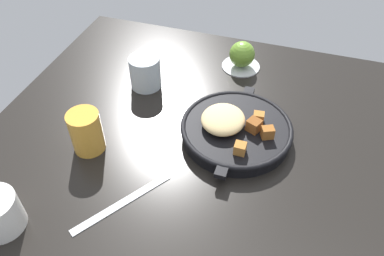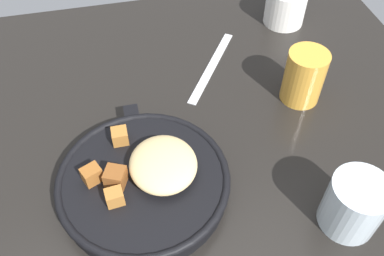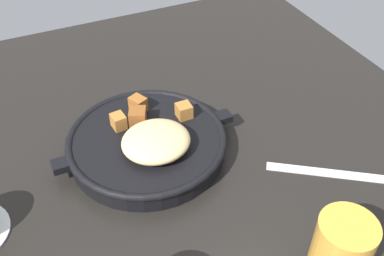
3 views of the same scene
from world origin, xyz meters
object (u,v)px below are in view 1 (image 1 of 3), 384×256
Objects in this scene: water_glass_short at (145,72)px; juice_glass_amber at (86,132)px; cast_iron_skillet at (235,129)px; red_apple at (241,54)px; butter_knife at (122,203)px.

juice_glass_amber is at bearing 172.53° from water_glass_short.
cast_iron_skillet is 32.52cm from juice_glass_amber.
water_glass_short is (-15.93, 21.61, 0.14)cm from red_apple.
water_glass_short is 24.72cm from juice_glass_amber.
red_apple reaches higher than butter_knife.
red_apple is 0.82× the size of water_glass_short.
water_glass_short is at bearing 126.40° from red_apple.
water_glass_short is at bearing 66.75° from cast_iron_skillet.
juice_glass_amber is (-24.50, 3.21, 0.58)cm from water_glass_short.
butter_knife is at bearing 146.13° from cast_iron_skillet.
butter_knife is 18.02cm from juice_glass_amber.
water_glass_short reaches higher than butter_knife.
red_apple is at bearing 21.34° from butter_knife.
water_glass_short reaches higher than red_apple.
juice_glass_amber is at bearing 148.46° from red_apple.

